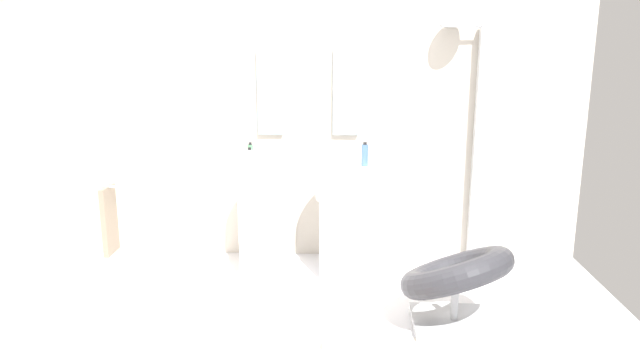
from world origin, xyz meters
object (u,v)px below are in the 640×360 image
Objects in this scene: lounge_chair at (456,279)px; soap_bottle_grey at (250,158)px; pedestal_sink_right at (344,216)px; soap_bottle_blue at (365,155)px; coffee_mug at (329,344)px; towel_rack at (106,223)px; pedestal_sink_left at (266,215)px; shower_column at (480,140)px; soap_bottle_green at (250,154)px.

soap_bottle_grey reaches higher than lounge_chair.
soap_bottle_blue is (0.16, 0.04, 0.51)m from pedestal_sink_right.
coffee_mug is at bearing -155.91° from lounge_chair.
towel_rack is 1.85m from coffee_mug.
shower_column is (1.81, 0.34, 0.59)m from pedestal_sink_left.
pedestal_sink_right is 1.34m from shower_column.
lounge_chair is at bearing -34.22° from soap_bottle_green.
shower_column is 11.36× the size of soap_bottle_green.
soap_bottle_blue is (0.94, 0.05, 0.02)m from soap_bottle_grey.
coffee_mug is (0.56, -1.34, -0.44)m from pedestal_sink_left.
pedestal_sink_right is 1.23m from lounge_chair.
soap_bottle_grey reaches higher than pedestal_sink_right.
pedestal_sink_left is at bearing -169.30° from shower_column.
pedestal_sink_right is 6.54× the size of soap_bottle_grey.
soap_bottle_blue reaches higher than towel_rack.
lounge_chair is 2.51m from towel_rack.
shower_column is 1.05m from soap_bottle_blue.
pedestal_sink_left is 1.94m from shower_column.
soap_bottle_green is at bearing 116.06° from coffee_mug.
soap_bottle_green is (-0.95, 0.05, -0.01)m from soap_bottle_blue.
soap_bottle_green is (-0.79, 0.08, 0.50)m from pedestal_sink_right.
soap_bottle_grey is (-0.12, -0.01, 0.49)m from pedestal_sink_left.
soap_bottle_grey is (-0.78, -0.01, 0.49)m from pedestal_sink_right.
towel_rack is at bearing -147.15° from pedestal_sink_left.
coffee_mug is (-1.25, -1.68, -1.02)m from shower_column.
soap_bottle_blue is (-1.00, -0.31, -0.08)m from shower_column.
soap_bottle_grey is at bearing 35.76° from towel_rack.
shower_column reaches higher than pedestal_sink_left.
pedestal_sink_right is 5.15× the size of soap_bottle_blue.
soap_bottle_blue is at bearing 79.63° from coffee_mug.
soap_bottle_green is at bearing -172.44° from shower_column.
soap_bottle_green is (-0.70, 1.42, 0.94)m from coffee_mug.
pedestal_sink_left is 0.92× the size of lounge_chair.
towel_rack is 9.71× the size of coffee_mug.
soap_bottle_grey is (-1.94, -0.35, -0.10)m from shower_column.
shower_column is at bearing 17.05° from soap_bottle_blue.
soap_bottle_green is (-0.01, 0.09, 0.01)m from soap_bottle_grey.
pedestal_sink_right is 0.92× the size of lounge_chair.
pedestal_sink_left is 0.65m from pedestal_sink_right.
coffee_mug is 0.54× the size of soap_bottle_green.
pedestal_sink_right is 0.54m from soap_bottle_blue.
pedestal_sink_right is at bearing 0.62° from soap_bottle_grey.
pedestal_sink_left is 0.53m from soap_bottle_green.
soap_bottle_grey is at bearing 148.04° from lounge_chair.
lounge_chair is (1.41, -0.96, -0.14)m from pedestal_sink_left.
pedestal_sink_left is 1.29m from towel_rack.
pedestal_sink_right is 5.61× the size of soap_bottle_green.
shower_column is 1.86× the size of lounge_chair.
towel_rack is 6.13× the size of soap_bottle_grey.
shower_column is at bearing 10.70° from pedestal_sink_left.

